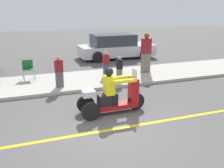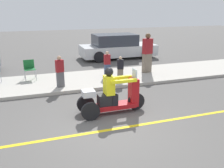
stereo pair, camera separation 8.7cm
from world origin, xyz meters
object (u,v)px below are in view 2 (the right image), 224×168
object	(u,v)px
motorcycle_trike	(112,97)
spectator_mid_group	(147,54)
folding_chair_curbside	(29,67)
spectator_end_of_line	(120,69)
spectator_far_back	(60,72)
spectator_near_curb	(107,64)
parked_car_lot_left	(117,47)

from	to	relation	value
motorcycle_trike	spectator_mid_group	xyz separation A→B (m)	(3.02, 3.72, 0.49)
folding_chair_curbside	spectator_end_of_line	bearing A→B (deg)	-23.03
folding_chair_curbside	spectator_far_back	bearing A→B (deg)	-54.41
spectator_near_curb	parked_car_lot_left	world-z (taller)	parked_car_lot_left
motorcycle_trike	folding_chair_curbside	distance (m)	4.85
spectator_end_of_line	folding_chair_curbside	xyz separation A→B (m)	(-3.58, 1.52, 0.00)
motorcycle_trike	parked_car_lot_left	size ratio (longest dim) A/B	0.45
spectator_mid_group	spectator_far_back	size ratio (longest dim) A/B	1.50
spectator_end_of_line	folding_chair_curbside	world-z (taller)	spectator_end_of_line
spectator_mid_group	folding_chair_curbside	distance (m)	5.33
spectator_far_back	folding_chair_curbside	size ratio (longest dim) A/B	1.49
spectator_far_back	spectator_end_of_line	xyz separation A→B (m)	(2.49, 0.00, -0.09)
parked_car_lot_left	folding_chair_curbside	bearing A→B (deg)	-145.41
folding_chair_curbside	spectator_near_curb	bearing A→B (deg)	-11.54
spectator_far_back	folding_chair_curbside	xyz separation A→B (m)	(-1.09, 1.52, -0.08)
motorcycle_trike	parked_car_lot_left	distance (m)	8.54
spectator_mid_group	spectator_far_back	distance (m)	4.31
spectator_end_of_line	spectator_mid_group	bearing A→B (deg)	29.03
spectator_far_back	parked_car_lot_left	size ratio (longest dim) A/B	0.26
spectator_near_curb	motorcycle_trike	bearing A→B (deg)	-105.65
spectator_mid_group	spectator_end_of_line	size ratio (longest dim) A/B	1.76
spectator_near_curb	spectator_end_of_line	xyz separation A→B (m)	(0.30, -0.85, -0.04)
spectator_near_curb	parked_car_lot_left	bearing A→B (deg)	64.67
motorcycle_trike	spectator_mid_group	world-z (taller)	spectator_mid_group
motorcycle_trike	spectator_mid_group	size ratio (longest dim) A/B	1.14
folding_chair_curbside	parked_car_lot_left	bearing A→B (deg)	34.59
spectator_far_back	parked_car_lot_left	bearing A→B (deg)	50.81
motorcycle_trike	spectator_near_curb	xyz separation A→B (m)	(1.01, 3.62, 0.15)
motorcycle_trike	folding_chair_curbside	size ratio (longest dim) A/B	2.55
spectator_mid_group	spectator_end_of_line	bearing A→B (deg)	-150.97
spectator_near_curb	folding_chair_curbside	world-z (taller)	spectator_near_curb
folding_chair_curbside	motorcycle_trike	bearing A→B (deg)	-62.21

